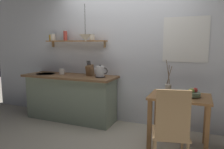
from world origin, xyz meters
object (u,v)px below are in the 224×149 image
(dining_table, at_px, (179,106))
(coffee_mug_by_sink, at_px, (62,72))
(twig_vase, at_px, (168,89))
(knife_block, at_px, (90,70))
(pendant_lamp, at_px, (85,38))
(dining_chair_near, at_px, (171,129))
(fruit_bowl, at_px, (193,93))
(electric_kettle, at_px, (100,72))

(dining_table, xyz_separation_m, coffee_mug_by_sink, (-2.25, 0.37, 0.33))
(dining_table, height_order, twig_vase, twig_vase)
(knife_block, relative_size, pendant_lamp, 0.45)
(dining_chair_near, bearing_deg, coffee_mug_by_sink, 153.79)
(fruit_bowl, height_order, twig_vase, twig_vase)
(dining_table, bearing_deg, knife_block, 165.88)
(fruit_bowl, bearing_deg, dining_table, 177.42)
(dining_table, bearing_deg, dining_chair_near, -91.77)
(fruit_bowl, bearing_deg, pendant_lamp, 170.74)
(twig_vase, bearing_deg, fruit_bowl, -2.95)
(coffee_mug_by_sink, distance_m, pendant_lamp, 0.88)
(dining_chair_near, height_order, knife_block, knife_block)
(dining_chair_near, bearing_deg, pendant_lamp, 148.18)
(fruit_bowl, xyz_separation_m, knife_block, (-1.82, 0.42, 0.19))
(dining_table, xyz_separation_m, twig_vase, (-0.17, 0.01, 0.24))
(knife_block, bearing_deg, coffee_mug_by_sink, -175.71)
(electric_kettle, relative_size, knife_block, 0.92)
(fruit_bowl, distance_m, knife_block, 1.87)
(dining_table, height_order, dining_chair_near, dining_chair_near)
(knife_block, bearing_deg, dining_chair_near, -35.08)
(electric_kettle, bearing_deg, dining_chair_near, -37.67)
(dining_table, distance_m, dining_chair_near, 0.73)
(dining_table, relative_size, electric_kettle, 3.16)
(electric_kettle, distance_m, coffee_mug_by_sink, 0.86)
(dining_chair_near, distance_m, pendant_lamp, 2.19)
(fruit_bowl, xyz_separation_m, twig_vase, (-0.33, 0.02, 0.03))
(dining_chair_near, distance_m, fruit_bowl, 0.79)
(dining_table, distance_m, twig_vase, 0.29)
(twig_vase, bearing_deg, electric_kettle, 165.32)
(coffee_mug_by_sink, bearing_deg, dining_chair_near, -26.21)
(dining_chair_near, bearing_deg, twig_vase, 101.03)
(dining_table, height_order, coffee_mug_by_sink, coffee_mug_by_sink)
(dining_table, relative_size, knife_block, 2.90)
(fruit_bowl, distance_m, electric_kettle, 1.61)
(fruit_bowl, bearing_deg, twig_vase, 177.05)
(dining_chair_near, xyz_separation_m, pendant_lamp, (-1.64, 1.02, 1.04))
(knife_block, xyz_separation_m, pendant_lamp, (-0.01, -0.12, 0.59))
(twig_vase, distance_m, knife_block, 1.55)
(dining_table, relative_size, fruit_bowl, 3.96)
(dining_table, relative_size, twig_vase, 1.67)
(pendant_lamp, bearing_deg, twig_vase, -10.63)
(electric_kettle, xyz_separation_m, knife_block, (-0.26, 0.08, 0.01))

